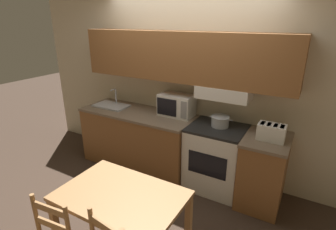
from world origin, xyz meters
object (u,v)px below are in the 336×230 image
at_px(cooking_pot, 220,121).
at_px(dining_table, 121,204).
at_px(stove_range, 215,158).
at_px(sink_basin, 111,105).
at_px(toaster, 271,132).
at_px(microwave, 176,105).

xyz_separation_m(cooking_pot, dining_table, (-0.34, -1.59, -0.32)).
height_order(stove_range, dining_table, stove_range).
distance_m(stove_range, sink_basin, 1.81).
xyz_separation_m(cooking_pot, toaster, (0.64, -0.09, 0.02)).
bearing_deg(microwave, sink_basin, -172.23).
bearing_deg(cooking_pot, sink_basin, -177.69).
xyz_separation_m(toaster, dining_table, (-0.98, -1.49, -0.34)).
relative_size(microwave, dining_table, 0.45).
distance_m(stove_range, toaster, 0.84).
bearing_deg(stove_range, cooking_pot, 73.20).
bearing_deg(microwave, stove_range, -10.65).
relative_size(cooking_pot, microwave, 0.64).
relative_size(microwave, toaster, 1.57).
height_order(cooking_pot, dining_table, cooking_pot).
distance_m(toaster, dining_table, 1.82).
bearing_deg(toaster, cooking_pot, 171.69).
bearing_deg(dining_table, sink_basin, 133.11).
height_order(toaster, sink_basin, sink_basin).
relative_size(cooking_pot, sink_basin, 0.58).
distance_m(cooking_pot, sink_basin, 1.76).
height_order(toaster, dining_table, toaster).
bearing_deg(toaster, dining_table, -123.21).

